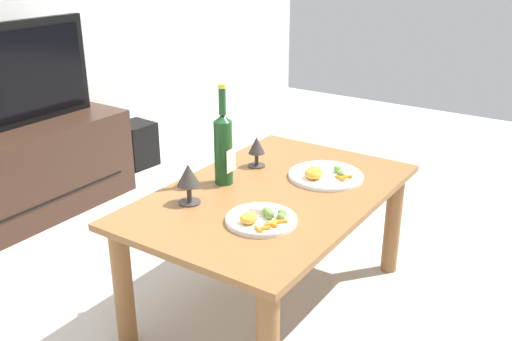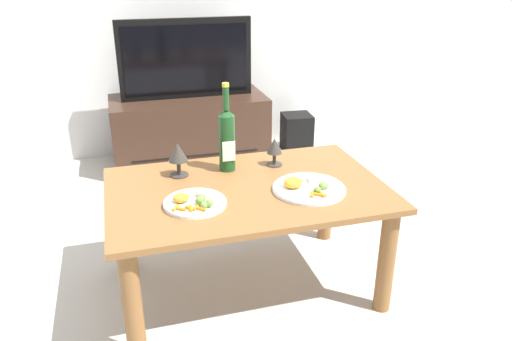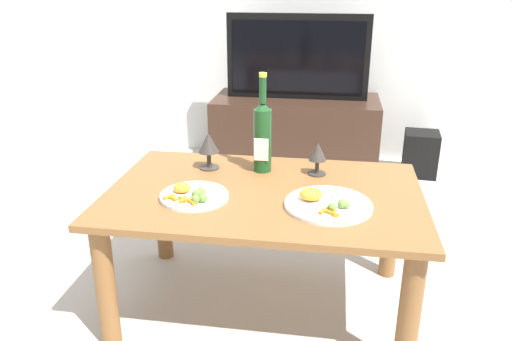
% 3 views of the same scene
% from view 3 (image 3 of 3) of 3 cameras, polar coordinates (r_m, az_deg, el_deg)
% --- Properties ---
extents(ground_plane, '(6.40, 6.40, 0.00)m').
position_cam_3_polar(ground_plane, '(2.08, 0.83, -14.82)').
color(ground_plane, '#B7B2A8').
extents(dining_table, '(1.13, 0.73, 0.49)m').
position_cam_3_polar(dining_table, '(1.87, 0.89, -4.76)').
color(dining_table, brown).
rests_on(dining_table, ground_plane).
extents(tv_stand, '(1.06, 0.50, 0.48)m').
position_cam_3_polar(tv_stand, '(3.35, 4.45, 4.11)').
color(tv_stand, '#382319').
rests_on(tv_stand, ground_plane).
extents(tv_screen, '(0.89, 0.05, 0.52)m').
position_cam_3_polar(tv_screen, '(3.24, 4.70, 12.63)').
color(tv_screen, black).
rests_on(tv_screen, tv_stand).
extents(floor_speaker, '(0.23, 0.23, 0.28)m').
position_cam_3_polar(floor_speaker, '(3.44, 18.03, 1.83)').
color(floor_speaker, black).
rests_on(floor_speaker, ground_plane).
extents(wine_bottle, '(0.07, 0.07, 0.39)m').
position_cam_3_polar(wine_bottle, '(1.97, 0.75, 4.11)').
color(wine_bottle, '#19471E').
rests_on(wine_bottle, dining_table).
extents(goblet_left, '(0.08, 0.08, 0.15)m').
position_cam_3_polar(goblet_left, '(2.02, -5.38, 2.93)').
color(goblet_left, '#38332D').
rests_on(goblet_left, dining_table).
extents(goblet_right, '(0.07, 0.07, 0.13)m').
position_cam_3_polar(goblet_right, '(1.97, 6.96, 1.87)').
color(goblet_right, '#38332D').
rests_on(goblet_right, dining_table).
extents(dinner_plate_left, '(0.24, 0.24, 0.05)m').
position_cam_3_polar(dinner_plate_left, '(1.78, -7.03, -2.74)').
color(dinner_plate_left, white).
rests_on(dinner_plate_left, dining_table).
extents(dinner_plate_right, '(0.30, 0.30, 0.05)m').
position_cam_3_polar(dinner_plate_right, '(1.72, 8.03, -3.65)').
color(dinner_plate_right, white).
rests_on(dinner_plate_right, dining_table).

